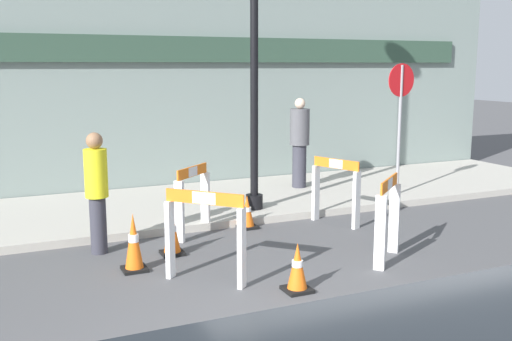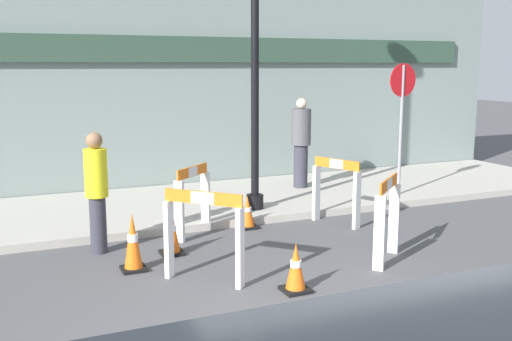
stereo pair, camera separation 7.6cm
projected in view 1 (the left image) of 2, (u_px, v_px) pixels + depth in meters
The scene contains 13 objects.
sidewalk_slab at pixel (136, 210), 10.24m from camera, with size 18.00×3.13×0.12m.
storefront_facade at pixel (111, 51), 11.24m from camera, with size 18.00×0.22×5.50m.
stop_sign at pixel (400, 108), 10.92m from camera, with size 0.60×0.08×2.41m.
barricade_0 at pixel (388, 217), 7.66m from camera, with size 0.73×0.65×1.09m.
barricade_1 at pixel (336, 189), 9.44m from camera, with size 0.44×0.84×1.05m.
barricade_2 at pixel (193, 199), 8.80m from camera, with size 0.69×0.62×1.04m.
barricade_3 at pixel (205, 233), 6.88m from camera, with size 0.78×0.80×1.09m.
traffic_cone_0 at pixel (134, 243), 7.32m from camera, with size 0.30×0.30×0.73m.
traffic_cone_1 at pixel (247, 213), 9.26m from camera, with size 0.30×0.30×0.52m.
traffic_cone_2 at pixel (297, 268), 6.67m from camera, with size 0.30×0.30×0.56m.
traffic_cone_3 at pixel (172, 233), 7.96m from camera, with size 0.30×0.30×0.62m.
person_worker at pixel (97, 188), 7.92m from camera, with size 0.38×0.38×1.64m.
person_pedestrian at pixel (300, 140), 11.66m from camera, with size 0.48×0.48×1.75m.
Camera 1 is at (-2.22, -3.86, 2.51)m, focal length 42.00 mm.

